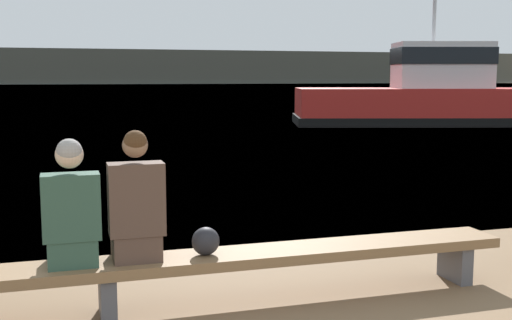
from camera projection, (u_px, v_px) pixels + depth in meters
water_surface at (64, 86)px, 120.42m from camera, size 240.00×240.00×0.00m
far_shoreline at (62, 67)px, 159.19m from camera, size 600.00×12.00×8.57m
bench_main at (107, 273)px, 4.97m from camera, size 6.85×0.46×0.43m
person_left at (71, 212)px, 4.84m from camera, size 0.42×0.40×0.98m
person_right at (136, 207)px, 4.98m from camera, size 0.42×0.40×1.03m
shopping_bag at (206, 241)px, 5.17m from camera, size 0.23×0.20×0.23m
tugboat_red at (430, 99)px, 25.10m from camera, size 10.93×6.23×6.43m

